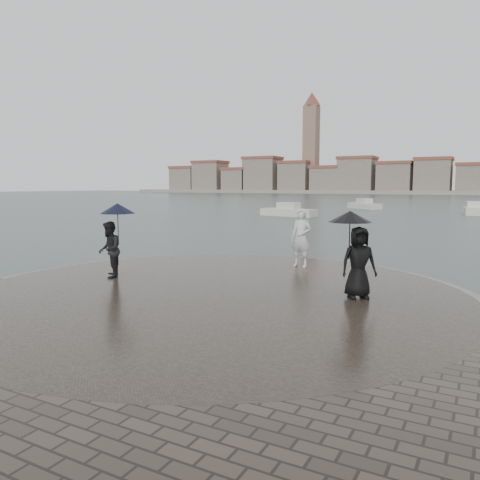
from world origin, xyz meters
The scene contains 8 objects.
ground centered at (0.00, 0.00, 0.00)m, with size 400.00×400.00×0.00m, color #2B3835.
kerb_ring centered at (0.00, 3.50, 0.16)m, with size 12.50×12.50×0.32m, color gray.
quay_tip centered at (0.00, 3.50, 0.18)m, with size 11.90×11.90×0.36m, color #2D261E.
statue centered at (0.63, 7.60, 1.27)m, with size 0.66×0.43×1.81m, color silver.
visitor_left centered at (-3.29, 3.52, 1.44)m, with size 1.19×1.05×2.04m.
visitor_right centered at (3.17, 4.42, 1.45)m, with size 1.21×1.02×1.95m.
far_skyline centered at (-6.29, 160.71, 5.61)m, with size 260.00×20.00×37.00m.
boats centered at (2.42, 44.78, 0.38)m, with size 41.28×21.35×1.50m.
Camera 1 is at (5.81, -5.93, 2.87)m, focal length 35.00 mm.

